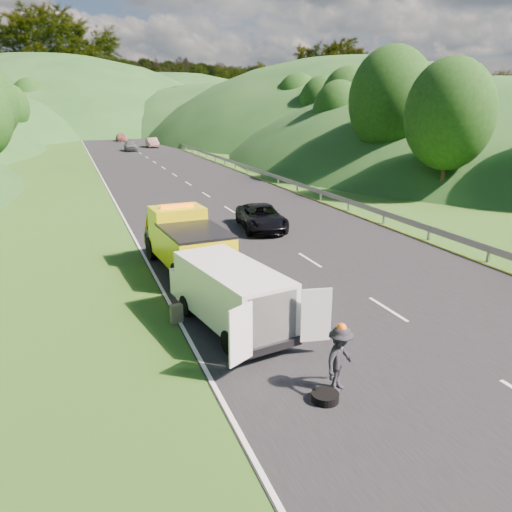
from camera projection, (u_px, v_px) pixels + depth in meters
name	position (u px, v px, depth m)	size (l,w,h in m)	color
ground	(284.00, 301.00, 17.84)	(320.00, 320.00, 0.00)	#38661E
road_surface	(164.00, 168.00, 54.68)	(14.00, 200.00, 0.02)	black
guardrail	(200.00, 155.00, 68.33)	(0.06, 140.00, 1.52)	gray
tree_line_right	(266.00, 148.00, 79.29)	(14.00, 140.00, 14.00)	#234C16
hills_backdrop	(115.00, 129.00, 140.73)	(201.00, 288.60, 44.00)	#2D5B23
tow_truck	(186.00, 240.00, 20.85)	(2.73, 6.25, 2.62)	black
white_van	(229.00, 292.00, 15.40)	(3.45, 6.12, 2.05)	black
woman	(205.00, 311.00, 16.98)	(0.65, 0.48, 1.79)	silver
child	(215.00, 311.00, 16.91)	(0.51, 0.40, 1.05)	#C5CC6D
worker	(338.00, 390.00, 12.25)	(1.09, 0.62, 1.68)	black
suitcase	(177.00, 314.00, 15.96)	(0.38, 0.21, 0.62)	#645C4B
spare_tire	(325.00, 401.00, 11.79)	(0.66, 0.66, 0.20)	black
passing_suv	(261.00, 229.00, 27.96)	(2.25, 4.88, 1.36)	black
dist_car_a	(131.00, 151.00, 74.66)	(1.73, 4.30, 1.47)	#54565A
dist_car_b	(152.00, 147.00, 80.92)	(1.61, 4.61, 1.52)	#7B5952
dist_car_c	(122.00, 141.00, 94.27)	(1.86, 4.59, 1.33)	#A25A51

